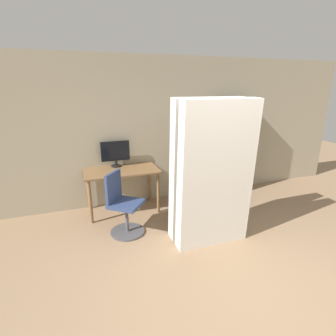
{
  "coord_description": "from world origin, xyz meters",
  "views": [
    {
      "loc": [
        -1.65,
        -1.74,
        2.17
      ],
      "look_at": [
        -0.46,
        1.63,
        1.05
      ],
      "focal_mm": 28.0,
      "sensor_mm": 36.0,
      "label": 1
    }
  ],
  "objects_px": {
    "monitor": "(115,152)",
    "mattress_far": "(206,170)",
    "bookshelf": "(227,150)",
    "mattress_near": "(217,177)",
    "office_chair": "(123,209)"
  },
  "relations": [
    {
      "from": "office_chair",
      "to": "bookshelf",
      "type": "relative_size",
      "value": 0.51
    },
    {
      "from": "monitor",
      "to": "mattress_far",
      "type": "relative_size",
      "value": 0.25
    },
    {
      "from": "monitor",
      "to": "bookshelf",
      "type": "distance_m",
      "value": 2.28
    },
    {
      "from": "monitor",
      "to": "office_chair",
      "type": "distance_m",
      "value": 1.17
    },
    {
      "from": "office_chair",
      "to": "monitor",
      "type": "bearing_deg",
      "value": 86.05
    },
    {
      "from": "bookshelf",
      "to": "mattress_near",
      "type": "relative_size",
      "value": 0.93
    },
    {
      "from": "office_chair",
      "to": "mattress_near",
      "type": "xyz_separation_m",
      "value": [
        1.15,
        -0.73,
        0.62
      ]
    },
    {
      "from": "monitor",
      "to": "mattress_far",
      "type": "height_order",
      "value": "mattress_far"
    },
    {
      "from": "bookshelf",
      "to": "monitor",
      "type": "bearing_deg",
      "value": 179.41
    },
    {
      "from": "monitor",
      "to": "office_chair",
      "type": "xyz_separation_m",
      "value": [
        -0.07,
        -0.98,
        -0.64
      ]
    },
    {
      "from": "monitor",
      "to": "bookshelf",
      "type": "height_order",
      "value": "bookshelf"
    },
    {
      "from": "monitor",
      "to": "mattress_near",
      "type": "bearing_deg",
      "value": -57.64
    },
    {
      "from": "mattress_near",
      "to": "mattress_far",
      "type": "height_order",
      "value": "same"
    },
    {
      "from": "mattress_far",
      "to": "office_chair",
      "type": "bearing_deg",
      "value": 159.34
    },
    {
      "from": "bookshelf",
      "to": "mattress_near",
      "type": "height_order",
      "value": "mattress_near"
    }
  ]
}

